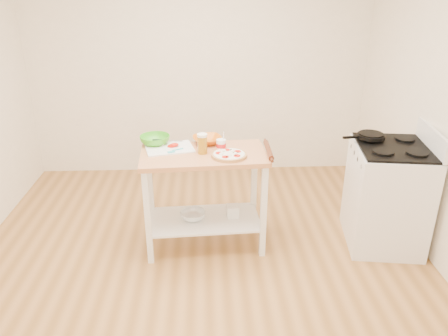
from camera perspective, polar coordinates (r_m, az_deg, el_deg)
name	(u,v)px	position (r m, az deg, el deg)	size (l,w,h in m)	color
room_shell	(196,120)	(3.07, -3.65, 6.27)	(4.04, 4.54, 2.74)	#B17B41
prep_island	(204,180)	(3.81, -2.62, -1.61)	(1.10, 0.64, 0.90)	tan
gas_stove	(387,195)	(4.19, 20.48, -3.31)	(0.72, 0.81, 1.11)	white
skillet	(370,136)	(4.09, 18.54, 3.97)	(0.38, 0.24, 0.03)	black
pizza	(229,155)	(3.62, 0.66, 1.75)	(0.30, 0.30, 0.05)	tan
cutting_board	(169,148)	(3.82, -7.19, 2.63)	(0.46, 0.38, 0.04)	white
spatula	(175,151)	(3.73, -6.46, 2.28)	(0.13, 0.11, 0.01)	#38B1B7
knife	(163,141)	(3.97, -7.94, 3.56)	(0.27, 0.05, 0.01)	silver
orange_bowl	(207,140)	(3.91, -2.19, 3.66)	(0.25, 0.25, 0.06)	#CE620F
green_bowl	(155,140)	(3.93, -9.01, 3.63)	(0.26, 0.26, 0.08)	green
beer_pint	(202,144)	(3.67, -2.85, 3.20)	(0.09, 0.09, 0.17)	#A97315
yogurt_tub	(221,145)	(3.73, -0.38, 3.02)	(0.08, 0.08, 0.18)	white
rolling_pin	(268,150)	(3.72, 5.83, 2.33)	(0.04, 0.04, 0.39)	#5C2915
shelf_glass_bowl	(193,215)	(3.97, -4.06, -6.19)	(0.23, 0.23, 0.07)	silver
shelf_bin	(233,211)	(3.99, 1.15, -5.64)	(0.11, 0.11, 0.11)	white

